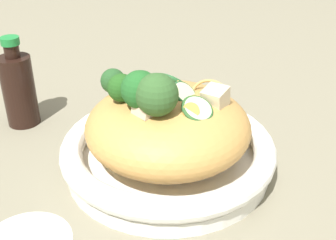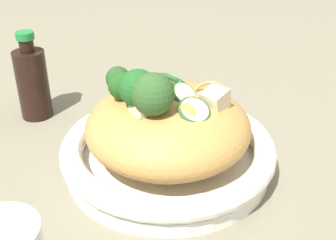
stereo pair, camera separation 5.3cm
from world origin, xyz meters
name	(u,v)px [view 2 (the right image)]	position (x,y,z in m)	size (l,w,h in m)	color
ground_plane	(168,168)	(0.00, 0.00, 0.00)	(3.00, 3.00, 0.00)	gray
serving_bowl	(168,152)	(0.00, 0.00, 0.03)	(0.29, 0.29, 0.05)	white
noodle_heap	(168,126)	(0.00, 0.00, 0.07)	(0.22, 0.22, 0.10)	tan
broccoli_florets	(139,90)	(0.00, -0.04, 0.13)	(0.17, 0.08, 0.07)	#98B779
carrot_coins	(148,95)	(-0.02, -0.02, 0.10)	(0.16, 0.07, 0.03)	orange
zucchini_slices	(170,93)	(-0.01, 0.00, 0.11)	(0.13, 0.11, 0.04)	beige
chicken_chunks	(190,103)	(0.03, 0.02, 0.11)	(0.05, 0.13, 0.03)	beige
soy_sauce_bottle	(33,82)	(-0.22, -0.15, 0.06)	(0.05, 0.05, 0.15)	black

